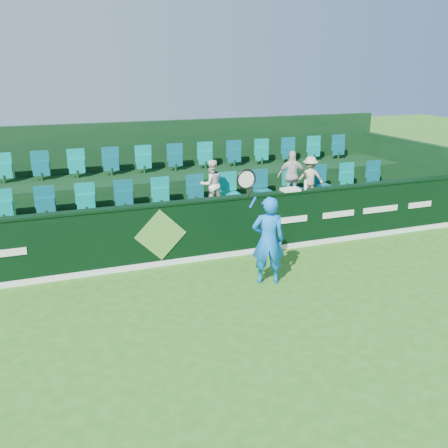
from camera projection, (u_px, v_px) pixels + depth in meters
name	position (u px, v px, depth m)	size (l,w,h in m)	color
ground	(228.00, 364.00, 7.07)	(60.00, 60.00, 0.00)	#256E1A
sponsor_hoarding	(160.00, 235.00, 10.43)	(16.00, 0.25, 1.35)	black
stand_tier_front	(149.00, 231.00, 11.50)	(16.00, 2.00, 0.80)	black
stand_tier_back	(132.00, 201.00, 13.12)	(16.00, 1.80, 1.30)	black
stand_rear	(128.00, 177.00, 13.34)	(16.00, 4.10, 2.60)	black
seat_row_front	(143.00, 198.00, 11.64)	(13.50, 0.50, 0.60)	#058A82
seat_row_back	(128.00, 163.00, 13.10)	(13.50, 0.50, 0.60)	#058A82
tennis_player	(268.00, 240.00, 9.51)	(1.14, 0.59, 2.37)	blue
spectator_left	(211.00, 184.00, 11.74)	(0.57, 0.44, 1.16)	white
spectator_middle	(292.00, 176.00, 12.45)	(0.73, 0.31, 1.25)	silver
spectator_right	(310.00, 178.00, 12.65)	(0.70, 0.40, 1.08)	#C4B48A
towel	(290.00, 190.00, 11.25)	(0.41, 0.27, 0.06)	white
drinks_bottle	(306.00, 185.00, 11.35)	(0.07, 0.07, 0.22)	white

